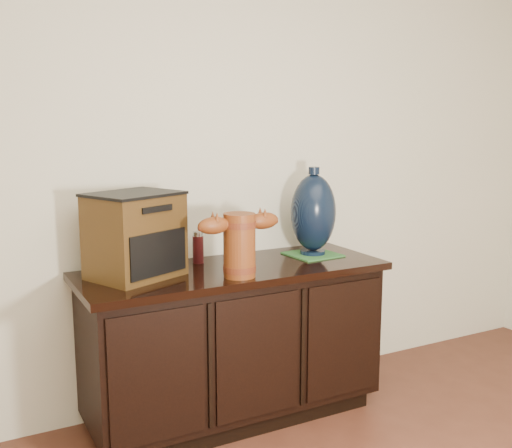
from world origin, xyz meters
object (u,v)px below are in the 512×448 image
sideboard (234,341)px  terracotta_vessel (239,241)px  spray_can (198,248)px  tv_radio (135,235)px  lamp_base (313,213)px

sideboard → terracotta_vessel: size_ratio=3.65×
sideboard → spray_can: spray_can is taller
tv_radio → lamp_base: 0.93m
spray_can → tv_radio: bearing=-161.5°
tv_radio → terracotta_vessel: bearing=-51.9°
sideboard → terracotta_vessel: bearing=-106.6°
spray_can → lamp_base: bearing=-11.0°
lamp_base → spray_can: (-0.59, 0.11, -0.14)m
tv_radio → spray_can: (0.34, 0.11, -0.11)m
terracotta_vessel → lamp_base: 0.57m
lamp_base → spray_can: lamp_base is taller
sideboard → spray_can: 0.49m
sideboard → lamp_base: lamp_base is taller
sideboard → lamp_base: (0.48, 0.04, 0.59)m
sideboard → terracotta_vessel: (-0.05, -0.17, 0.53)m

